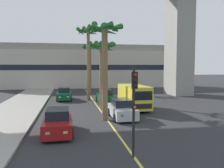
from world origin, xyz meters
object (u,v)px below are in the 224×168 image
object	(u,v)px
palm_tree_mid_median	(88,43)
palm_tree_farthest_median	(102,55)
car_queue_fourth	(64,94)
palm_tree_far_median	(105,48)
car_queue_second	(122,109)
palm_tree_near_median	(90,56)
car_queue_front	(58,122)
delivery_van	(134,96)
car_queue_third	(105,97)
traffic_light_median_near	(134,100)

from	to	relation	value
palm_tree_mid_median	palm_tree_farthest_median	bearing A→B (deg)	-81.72
car_queue_fourth	palm_tree_far_median	world-z (taller)	palm_tree_far_median
car_queue_second	palm_tree_near_median	bearing A→B (deg)	91.77
car_queue_second	palm_tree_far_median	distance (m)	5.17
palm_tree_mid_median	palm_tree_far_median	world-z (taller)	palm_tree_mid_median
palm_tree_near_median	palm_tree_farthest_median	bearing A→B (deg)	-91.02
car_queue_fourth	palm_tree_farthest_median	size ratio (longest dim) A/B	0.61
car_queue_front	car_queue_second	world-z (taller)	same
palm_tree_near_median	palm_tree_far_median	world-z (taller)	palm_tree_near_median
car_queue_fourth	palm_tree_mid_median	xyz separation A→B (m)	(3.02, -0.90, 6.40)
delivery_van	car_queue_second	bearing A→B (deg)	-119.07
delivery_van	car_queue_third	bearing A→B (deg)	114.68
car_queue_front	car_queue_fourth	xyz separation A→B (m)	(0.12, 15.28, 0.00)
car_queue_front	traffic_light_median_near	xyz separation A→B (m)	(3.61, -4.68, 1.99)
car_queue_front	delivery_van	distance (m)	10.12
car_queue_fourth	palm_tree_far_median	xyz separation A→B (m)	(3.36, -12.03, 4.95)
car_queue_second	palm_tree_farthest_median	xyz separation A→B (m)	(-0.96, 4.91, 4.64)
palm_tree_mid_median	palm_tree_far_median	size ratio (longest dim) A/B	1.19
palm_tree_near_median	palm_tree_mid_median	xyz separation A→B (m)	(-1.14, -10.66, 1.06)
car_queue_front	palm_tree_farthest_median	xyz separation A→B (m)	(3.98, 8.54, 4.64)
car_queue_second	car_queue_third	size ratio (longest dim) A/B	0.99
car_queue_fourth	palm_tree_mid_median	size ratio (longest dim) A/B	0.45
traffic_light_median_near	palm_tree_mid_median	world-z (taller)	palm_tree_mid_median
traffic_light_median_near	palm_tree_mid_median	bearing A→B (deg)	91.44
traffic_light_median_near	palm_tree_farthest_median	size ratio (longest dim) A/B	0.62
car_queue_front	palm_tree_farthest_median	size ratio (longest dim) A/B	0.61
car_queue_front	palm_tree_near_median	bearing A→B (deg)	80.31
car_queue_second	car_queue_front	bearing A→B (deg)	-143.68
palm_tree_farthest_median	traffic_light_median_near	bearing A→B (deg)	-91.60
car_queue_fourth	car_queue_front	bearing A→B (deg)	-90.44
car_queue_second	palm_tree_mid_median	xyz separation A→B (m)	(-1.81, 10.76, 6.40)
car_queue_third	palm_tree_near_median	distance (m)	14.19
car_queue_front	delivery_van	world-z (taller)	delivery_van
car_queue_front	palm_tree_far_median	distance (m)	6.87
car_queue_front	palm_tree_near_median	size ratio (longest dim) A/B	0.52
palm_tree_mid_median	palm_tree_far_median	distance (m)	11.23
car_queue_second	car_queue_fourth	bearing A→B (deg)	112.48
palm_tree_mid_median	car_queue_fourth	bearing A→B (deg)	163.43
car_queue_second	palm_tree_mid_median	bearing A→B (deg)	99.53
palm_tree_far_median	traffic_light_median_near	bearing A→B (deg)	-89.04
car_queue_third	delivery_van	world-z (taller)	delivery_van
car_queue_fourth	car_queue_second	bearing A→B (deg)	-67.52
car_queue_third	delivery_van	distance (m)	5.09
car_queue_front	car_queue_third	distance (m)	12.87
delivery_van	palm_tree_near_median	distance (m)	18.57
car_queue_third	delivery_van	size ratio (longest dim) A/B	0.78
car_queue_front	traffic_light_median_near	size ratio (longest dim) A/B	0.98
car_queue_third	palm_tree_near_median	world-z (taller)	palm_tree_near_median
car_queue_third	car_queue_front	bearing A→B (deg)	-112.24
car_queue_second	car_queue_fourth	world-z (taller)	same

